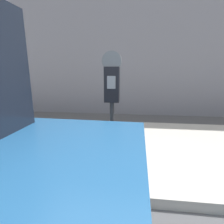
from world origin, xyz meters
The scene contains 3 objects.
sidewalk centered at (0.00, 2.20, 0.07)m, with size 24.00×2.80×0.13m.
building_facade centered at (0.00, 5.06, 3.29)m, with size 24.00×0.30×6.58m.
parking_meter centered at (-0.47, 1.00, 1.25)m, with size 0.20×0.13×1.52m.
Camera 1 is at (-0.25, -0.83, 1.47)m, focal length 28.00 mm.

